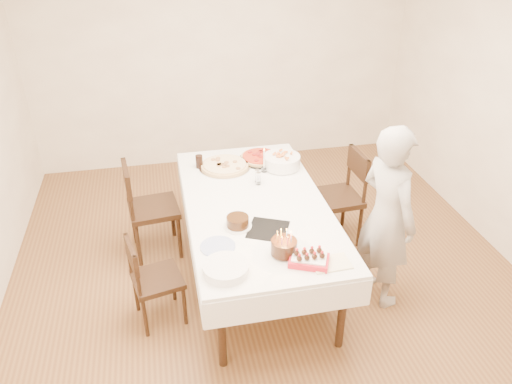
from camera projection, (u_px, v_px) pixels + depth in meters
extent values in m
plane|color=brown|center=(269.00, 280.00, 4.41)|extent=(5.00, 5.00, 0.00)
cube|color=white|center=(222.00, 54.00, 5.84)|extent=(4.50, 0.04, 2.70)
cube|color=silver|center=(256.00, 240.00, 4.30)|extent=(1.51, 2.31, 0.75)
imported|color=#B3ADA9|center=(387.00, 217.00, 3.88)|extent=(0.52, 0.64, 1.54)
cylinder|color=beige|center=(225.00, 166.00, 4.64)|extent=(0.62, 0.62, 0.04)
cylinder|color=red|center=(261.00, 157.00, 4.79)|extent=(0.45, 0.45, 0.04)
cube|color=#B21E1E|center=(280.00, 162.00, 4.75)|extent=(0.26, 0.26, 0.01)
cylinder|color=white|center=(282.00, 161.00, 4.63)|extent=(0.39, 0.39, 0.11)
cylinder|color=white|center=(264.00, 160.00, 4.52)|extent=(0.06, 0.06, 0.24)
cylinder|color=black|center=(199.00, 162.00, 4.63)|extent=(0.07, 0.07, 0.12)
cylinder|color=#321B0C|center=(238.00, 222.00, 3.79)|extent=(0.26, 0.26, 0.09)
cube|color=black|center=(268.00, 230.00, 3.77)|extent=(0.39, 0.39, 0.01)
cylinder|color=#321C0D|center=(284.00, 243.00, 3.46)|extent=(0.23, 0.23, 0.17)
cube|color=beige|center=(331.00, 264.00, 3.42)|extent=(0.27, 0.19, 0.02)
cylinder|color=white|center=(226.00, 268.00, 3.33)|extent=(0.42, 0.42, 0.06)
cylinder|color=white|center=(218.00, 246.00, 3.58)|extent=(0.26, 0.26, 0.01)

